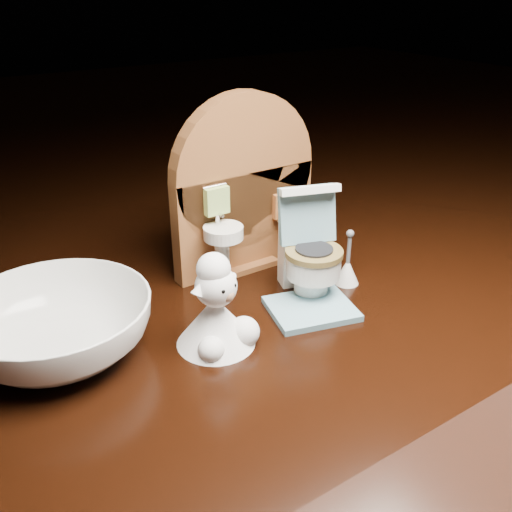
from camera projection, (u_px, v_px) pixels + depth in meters
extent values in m
cube|color=black|center=(287.00, 347.00, 0.48)|extent=(2.50, 2.50, 0.10)
cube|color=brown|center=(244.00, 220.00, 0.49)|extent=(0.13, 0.02, 0.09)
cylinder|color=brown|center=(244.00, 171.00, 0.47)|extent=(0.13, 0.02, 0.13)
cube|color=brown|center=(245.00, 262.00, 0.50)|extent=(0.05, 0.04, 0.01)
cylinder|color=white|center=(222.00, 259.00, 0.47)|extent=(0.01, 0.01, 0.04)
cylinder|color=white|center=(223.00, 232.00, 0.45)|extent=(0.03, 0.03, 0.01)
cylinder|color=silver|center=(217.00, 217.00, 0.45)|extent=(0.00, 0.00, 0.01)
cube|color=#A3C763|center=(217.00, 201.00, 0.45)|extent=(0.02, 0.01, 0.02)
cube|color=brown|center=(285.00, 205.00, 0.49)|extent=(0.02, 0.01, 0.02)
cylinder|color=beige|center=(289.00, 213.00, 0.49)|extent=(0.02, 0.02, 0.02)
cylinder|color=white|center=(311.00, 284.00, 0.45)|extent=(0.03, 0.03, 0.02)
cylinder|color=white|center=(313.00, 265.00, 0.44)|extent=(0.04, 0.04, 0.02)
cylinder|color=brown|center=(314.00, 253.00, 0.44)|extent=(0.04, 0.04, 0.00)
cube|color=white|center=(302.00, 253.00, 0.46)|extent=(0.04, 0.03, 0.05)
cube|color=#6997A6|center=(307.00, 215.00, 0.44)|extent=(0.05, 0.03, 0.05)
cube|color=white|center=(310.00, 190.00, 0.43)|extent=(0.05, 0.02, 0.01)
cylinder|color=#9EAF43|center=(315.00, 213.00, 0.45)|extent=(0.01, 0.01, 0.01)
cube|color=#6997A6|center=(311.00, 309.00, 0.43)|extent=(0.07, 0.07, 0.00)
cone|color=white|center=(347.00, 271.00, 0.47)|extent=(0.02, 0.02, 0.02)
cylinder|color=#59595B|center=(349.00, 249.00, 0.46)|extent=(0.00, 0.00, 0.03)
sphere|color=#59595B|center=(350.00, 234.00, 0.46)|extent=(0.01, 0.01, 0.01)
cone|color=white|center=(215.00, 320.00, 0.39)|extent=(0.06, 0.06, 0.04)
sphere|color=white|center=(244.00, 332.00, 0.39)|extent=(0.02, 0.02, 0.02)
sphere|color=white|center=(211.00, 349.00, 0.38)|extent=(0.02, 0.02, 0.02)
sphere|color=white|center=(216.00, 286.00, 0.38)|extent=(0.03, 0.03, 0.03)
sphere|color=#9D7457|center=(227.00, 295.00, 0.37)|extent=(0.01, 0.01, 0.01)
sphere|color=white|center=(213.00, 269.00, 0.37)|extent=(0.02, 0.02, 0.02)
cone|color=white|center=(199.00, 288.00, 0.37)|extent=(0.01, 0.01, 0.01)
cone|color=white|center=(228.00, 274.00, 0.38)|extent=(0.01, 0.01, 0.01)
sphere|color=black|center=(223.00, 291.00, 0.37)|extent=(0.00, 0.00, 0.00)
sphere|color=black|center=(234.00, 286.00, 0.37)|extent=(0.00, 0.00, 0.00)
imported|color=white|center=(57.00, 327.00, 0.38)|extent=(0.15, 0.15, 0.04)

